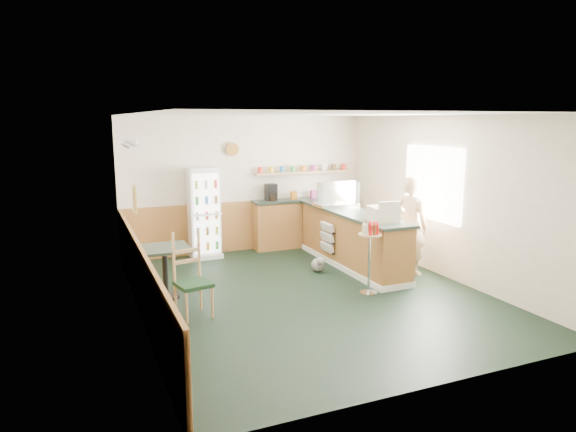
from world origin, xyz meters
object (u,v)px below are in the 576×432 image
drinks_fridge (204,213)px  cafe_chair (192,272)px  cash_register (383,214)px  condiment_stand (370,246)px  display_case (336,194)px  cafe_table (165,262)px  shopkeeper (411,225)px

drinks_fridge → cafe_chair: 3.04m
drinks_fridge → cafe_chair: drinks_fridge is taller
cash_register → cafe_chair: size_ratio=0.38×
condiment_stand → display_case: bearing=76.0°
display_case → condiment_stand: display_case is taller
cafe_table → cafe_chair: 0.85m
drinks_fridge → condiment_stand: bearing=-59.9°
condiment_stand → cafe_chair: 2.68m
display_case → drinks_fridge: bearing=155.5°
cash_register → cafe_chair: (-3.18, -0.26, -0.53)m
condiment_stand → cafe_chair: size_ratio=0.95×
shopkeeper → cafe_table: 4.13m
cash_register → shopkeeper: shopkeeper is taller
drinks_fridge → condiment_stand: 3.56m
drinks_fridge → display_case: 2.55m
display_case → shopkeeper: bearing=-63.5°
display_case → cafe_table: bearing=-163.1°
cash_register → shopkeeper: 0.78m
cafe_table → cash_register: bearing=-9.3°
drinks_fridge → display_case: drinks_fridge is taller
drinks_fridge → shopkeeper: 3.87m
shopkeeper → display_case: bearing=7.9°
shopkeeper → condiment_stand: (-1.21, -0.63, -0.10)m
cash_register → cafe_chair: 3.23m
drinks_fridge → cash_register: size_ratio=3.99×
shopkeeper → cafe_table: shopkeeper is taller
cash_register → cafe_chair: bearing=-167.3°
display_case → cafe_chair: display_case is taller
shopkeeper → condiment_stand: size_ratio=1.56×
cafe_table → cafe_chair: (0.22, -0.81, 0.05)m
condiment_stand → cafe_chair: bearing=176.0°
condiment_stand → cafe_table: bearing=160.9°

